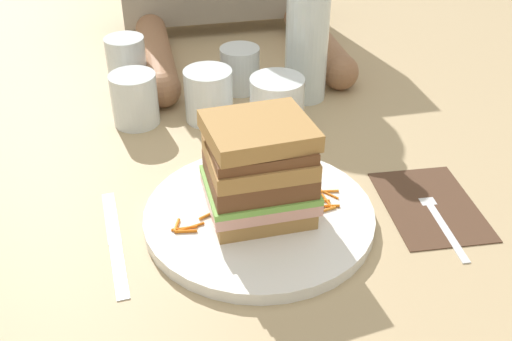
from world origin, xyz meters
name	(u,v)px	position (x,y,z in m)	size (l,w,h in m)	color
ground_plane	(257,215)	(0.00, 0.00, 0.00)	(3.00, 3.00, 0.00)	tan
main_plate	(261,215)	(0.00, -0.01, 0.01)	(0.29, 0.29, 0.02)	white
sandwich	(261,170)	(0.00, -0.01, 0.08)	(0.13, 0.12, 0.13)	#A87A42
carrot_shred_0	(191,227)	(-0.09, -0.03, 0.02)	(0.00, 0.00, 0.03)	orange
carrot_shred_1	(177,225)	(-0.10, -0.02, 0.02)	(0.00, 0.00, 0.02)	orange
carrot_shred_2	(184,228)	(-0.10, -0.03, 0.02)	(0.00, 0.00, 0.03)	orange
carrot_shred_3	(186,231)	(-0.09, -0.04, 0.02)	(0.00, 0.00, 0.03)	orange
carrot_shred_4	(206,216)	(-0.07, -0.01, 0.02)	(0.00, 0.00, 0.02)	orange
carrot_shred_5	(325,210)	(0.08, -0.03, 0.02)	(0.00, 0.00, 0.03)	orange
carrot_shred_6	(327,201)	(0.09, -0.01, 0.02)	(0.00, 0.00, 0.03)	orange
carrot_shred_7	(330,206)	(0.09, -0.02, 0.02)	(0.00, 0.00, 0.03)	orange
carrot_shred_8	(327,191)	(0.09, 0.01, 0.02)	(0.00, 0.00, 0.03)	orange
carrot_shred_9	(329,194)	(0.10, 0.00, 0.02)	(0.00, 0.00, 0.03)	orange
carrot_shred_10	(308,203)	(0.06, -0.01, 0.02)	(0.00, 0.00, 0.02)	orange
carrot_shred_11	(321,200)	(0.08, -0.01, 0.02)	(0.00, 0.00, 0.02)	orange
carrot_shred_12	(313,203)	(0.07, -0.01, 0.02)	(0.00, 0.00, 0.02)	orange
napkin_dark	(430,205)	(0.22, -0.03, 0.00)	(0.12, 0.16, 0.00)	#4C3323
fork	(437,214)	(0.22, -0.05, 0.00)	(0.03, 0.17, 0.00)	silver
knife	(115,244)	(-0.18, -0.02, 0.00)	(0.03, 0.20, 0.00)	silver
juice_glass	(277,107)	(0.08, 0.20, 0.04)	(0.08, 0.08, 0.09)	white
water_bottle	(307,29)	(0.15, 0.30, 0.12)	(0.07, 0.07, 0.27)	silver
empty_tumbler_0	(209,95)	(-0.02, 0.26, 0.04)	(0.08, 0.08, 0.08)	silver
empty_tumbler_1	(135,99)	(-0.14, 0.27, 0.04)	(0.07, 0.07, 0.08)	silver
empty_tumbler_2	(127,65)	(-0.14, 0.39, 0.05)	(0.07, 0.07, 0.10)	silver
empty_tumbler_3	(240,69)	(0.05, 0.35, 0.04)	(0.07, 0.07, 0.08)	silver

